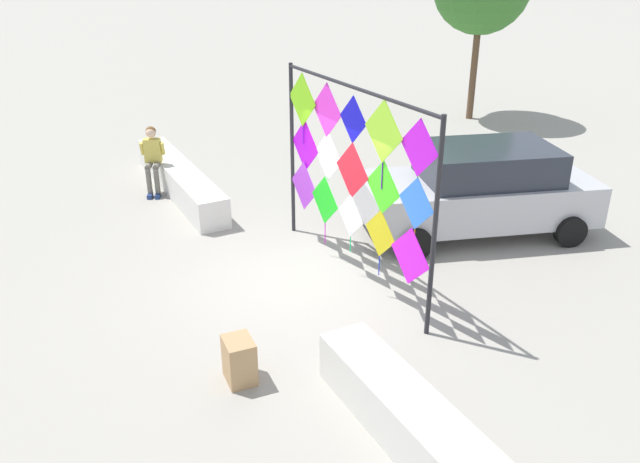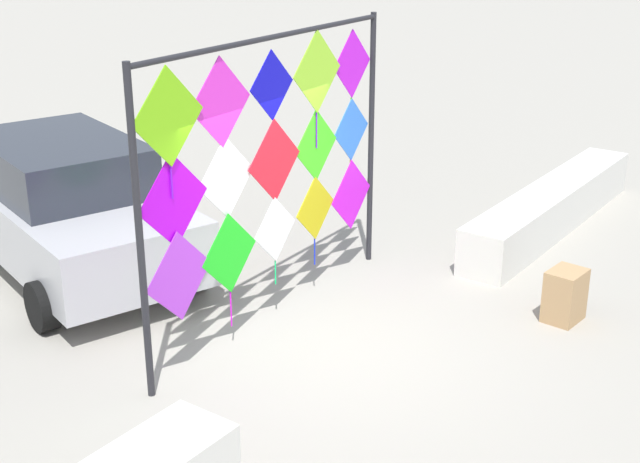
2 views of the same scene
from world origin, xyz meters
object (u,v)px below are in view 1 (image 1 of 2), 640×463
kite_display_rack (351,164)px  cardboard_box_large (239,360)px  parked_car (479,189)px  seated_vendor (152,155)px

kite_display_rack → cardboard_box_large: kite_display_rack is taller
kite_display_rack → cardboard_box_large: 3.64m
kite_display_rack → parked_car: bearing=96.7°
seated_vendor → parked_car: size_ratio=0.31×
kite_display_rack → seated_vendor: (-5.24, -1.89, -1.06)m
kite_display_rack → parked_car: (-0.36, 3.04, -1.08)m
cardboard_box_large → parked_car: bearing=111.1°
parked_car → seated_vendor: bearing=-134.7°
seated_vendor → cardboard_box_large: bearing=-6.3°
seated_vendor → parked_car: 6.94m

